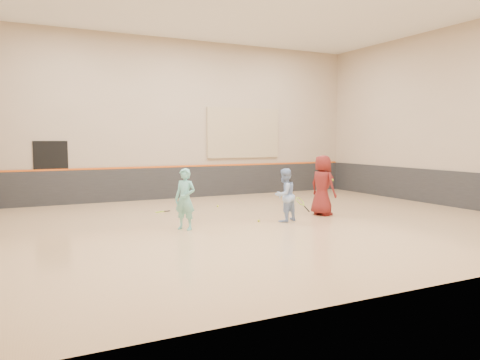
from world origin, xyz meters
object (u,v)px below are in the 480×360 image
spare_racket (160,210)px  instructor (285,195)px  girl (185,199)px  young_man (323,185)px

spare_racket → instructor: bearing=-49.7°
spare_racket → girl: bearing=-94.1°
girl → spare_racket: girl is taller
girl → instructor: size_ratio=1.05×
spare_racket → young_man: bearing=-32.5°
girl → instructor: 2.84m
girl → young_man: size_ratio=0.86×
young_man → spare_racket: bearing=45.2°
instructor → spare_racket: (-2.62, 3.09, -0.68)m
instructor → spare_racket: size_ratio=2.37×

